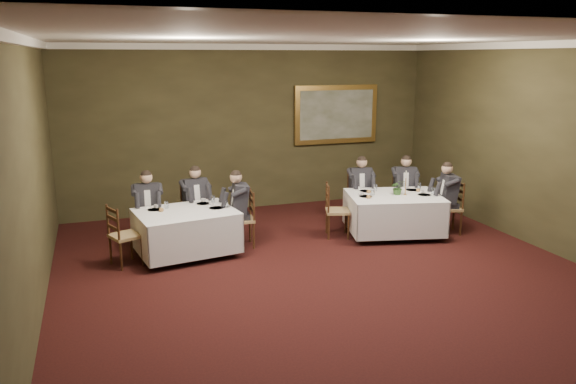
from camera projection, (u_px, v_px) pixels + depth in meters
ground at (349, 295)px, 7.84m from camera, size 10.00×10.00×0.00m
ceiling at (356, 36)px, 7.02m from camera, size 8.00×10.00×0.10m
back_wall at (251, 128)px, 12.02m from camera, size 8.00×0.10×3.50m
left_wall at (22, 197)px, 6.16m from camera, size 0.10×10.00×3.50m
crown_molding at (356, 41)px, 7.04m from camera, size 8.00×10.00×0.12m
table_main at (394, 211)px, 10.41m from camera, size 1.94×1.64×0.67m
table_second at (186, 229)px, 9.33m from camera, size 1.76×1.44×0.67m
chair_main_backleft at (359, 208)px, 11.24m from camera, size 0.51×0.49×1.00m
diner_main_backleft at (360, 197)px, 11.18m from camera, size 0.48×0.54×1.35m
chair_main_backright at (403, 207)px, 11.33m from camera, size 0.56×0.54×1.00m
diner_main_backright at (404, 196)px, 11.27m from camera, size 0.54×0.59×1.35m
chair_main_endleft at (337, 222)px, 10.35m from camera, size 0.53×0.55×1.00m
chair_main_endright at (449, 218)px, 10.56m from camera, size 0.52×0.53×1.00m
diner_main_endright at (449, 207)px, 10.50m from camera, size 0.56×0.51×1.35m
chair_sec_backleft at (149, 229)px, 9.88m from camera, size 0.46×0.44×1.00m
diner_sec_backleft at (148, 217)px, 9.82m from camera, size 0.44×0.50×1.35m
chair_sec_backright at (195, 223)px, 10.27m from camera, size 0.50×0.49×1.00m
diner_sec_backright at (195, 211)px, 10.20m from camera, size 0.47×0.54×1.35m
chair_sec_endright at (242, 230)px, 9.82m from camera, size 0.46×0.48×1.00m
diner_sec_endright at (241, 218)px, 9.77m from camera, size 0.52×0.45×1.35m
chair_sec_endleft at (126, 248)px, 8.91m from camera, size 0.55×0.57×1.00m
centerpiece at (398, 187)px, 10.34m from camera, size 0.32×0.29×0.29m
candlestick at (406, 186)px, 10.31m from camera, size 0.07×0.07×0.47m
place_setting_table_main at (368, 189)px, 10.67m from camera, size 0.33×0.31×0.14m
place_setting_table_second at (158, 207)px, 9.39m from camera, size 0.33×0.31×0.14m
painting at (336, 114)px, 12.53m from camera, size 1.97×0.09×1.30m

